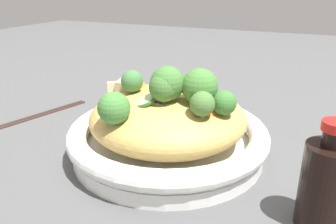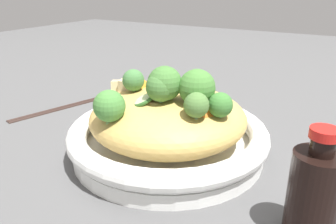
# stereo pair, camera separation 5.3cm
# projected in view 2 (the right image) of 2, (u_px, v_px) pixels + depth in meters

# --- Properties ---
(ground_plane) EXTENTS (3.00, 3.00, 0.00)m
(ground_plane) POSITION_uv_depth(u_px,v_px,m) (168.00, 153.00, 0.56)
(ground_plane) COLOR #505051
(serving_bowl) EXTENTS (0.32, 0.32, 0.05)m
(serving_bowl) POSITION_uv_depth(u_px,v_px,m) (168.00, 138.00, 0.55)
(serving_bowl) COLOR white
(serving_bowl) RESTS_ON ground_plane
(noodle_heap) EXTENTS (0.25, 0.25, 0.08)m
(noodle_heap) POSITION_uv_depth(u_px,v_px,m) (168.00, 117.00, 0.53)
(noodle_heap) COLOR tan
(noodle_heap) RESTS_ON serving_bowl
(broccoli_florets) EXTENTS (0.14, 0.19, 0.07)m
(broccoli_florets) POSITION_uv_depth(u_px,v_px,m) (168.00, 92.00, 0.47)
(broccoli_florets) COLOR #9CC37C
(broccoli_florets) RESTS_ON serving_bowl
(carrot_coins) EXTENTS (0.12, 0.16, 0.03)m
(carrot_coins) POSITION_uv_depth(u_px,v_px,m) (177.00, 93.00, 0.53)
(carrot_coins) COLOR orange
(carrot_coins) RESTS_ON serving_bowl
(zucchini_slices) EXTENTS (0.12, 0.05, 0.04)m
(zucchini_slices) POSITION_uv_depth(u_px,v_px,m) (164.00, 92.00, 0.52)
(zucchini_slices) COLOR beige
(zucchini_slices) RESTS_ON serving_bowl
(chicken_chunks) EXTENTS (0.05, 0.06, 0.03)m
(chicken_chunks) POSITION_uv_depth(u_px,v_px,m) (125.00, 87.00, 0.57)
(chicken_chunks) COLOR #C8B787
(chicken_chunks) RESTS_ON serving_bowl
(soy_sauce_bottle) EXTENTS (0.05, 0.05, 0.13)m
(soy_sauce_bottle) POSITION_uv_depth(u_px,v_px,m) (314.00, 193.00, 0.36)
(soy_sauce_bottle) COLOR black
(soy_sauce_bottle) RESTS_ON ground_plane
(chopsticks_pair) EXTENTS (0.20, 0.07, 0.01)m
(chopsticks_pair) POSITION_uv_depth(u_px,v_px,m) (56.00, 108.00, 0.74)
(chopsticks_pair) COLOR black
(chopsticks_pair) RESTS_ON ground_plane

